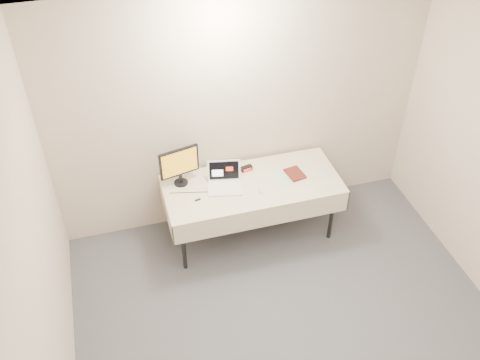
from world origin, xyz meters
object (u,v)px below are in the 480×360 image
object	(u,v)px
monitor	(179,164)
laptop	(225,181)
table	(252,188)
book	(289,168)

from	to	relation	value
monitor	laptop	bearing A→B (deg)	-32.34
table	book	size ratio (longest dim) A/B	8.27
monitor	book	world-z (taller)	monitor
laptop	book	size ratio (longest dim) A/B	1.79
table	laptop	distance (m)	0.31
laptop	monitor	distance (m)	0.50
laptop	monitor	bearing A→B (deg)	171.88
table	book	bearing A→B (deg)	0.51
monitor	book	distance (m)	1.15
table	monitor	size ratio (longest dim) A/B	4.26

